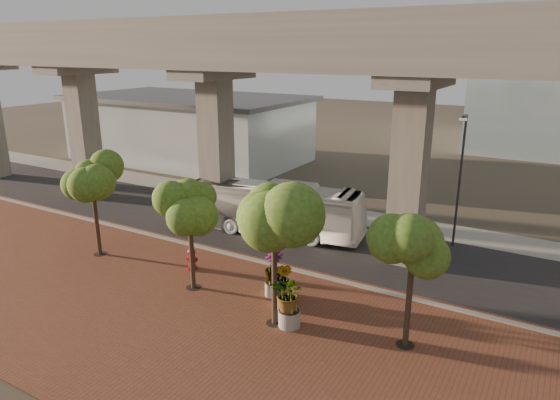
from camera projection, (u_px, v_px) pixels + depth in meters
The scene contains 18 objects.
ground at pixel (285, 252), 27.52m from camera, with size 160.00×160.00×0.00m, color #3D382D.
brick_plaza at pixel (191, 316), 20.90m from camera, with size 70.00×13.00×0.06m, color brown.
asphalt_road at pixel (302, 240), 29.17m from camera, with size 90.00×8.00×0.04m, color black.
curb_strip at pixel (266, 263), 25.84m from camera, with size 70.00×0.25×0.16m, color gray.
far_sidewalk at pixel (340, 214), 33.71m from camera, with size 90.00×3.00×0.06m, color gray.
transit_viaduct at pixel (303, 115), 27.04m from camera, with size 72.00×5.60×12.40m.
station_pavilion at pixel (189, 127), 49.41m from camera, with size 23.00×13.00×6.30m.
transit_bus at pixel (272, 209), 29.85m from camera, with size 2.62×11.15×3.11m, color white.
fire_hydrant at pixel (192, 259), 25.06m from camera, with size 0.59×0.53×1.18m.
planter_front at pixel (289, 296), 19.68m from camera, with size 1.97×1.97×2.17m.
planter_right at pixel (274, 269), 22.19m from camera, with size 2.00×2.00×2.14m.
planter_left at pixel (283, 280), 21.22m from camera, with size 1.89×1.89×2.07m.
street_tree_far_west at pixel (91, 174), 25.76m from camera, with size 3.56×3.56×6.09m.
street_tree_near_west at pixel (189, 205), 22.10m from camera, with size 3.21×3.21×5.50m.
street_tree_near_east at pixel (274, 208), 18.82m from camera, with size 3.75×3.75×6.66m.
street_tree_far_east at pixel (414, 242), 17.56m from camera, with size 3.14×3.14×5.61m.
streetlamp_west at pixel (224, 129), 34.37m from camera, with size 0.46×1.34×9.27m.
streetlamp_east at pixel (460, 172), 26.95m from camera, with size 0.37×1.07×7.40m.
Camera 1 is at (12.57, -22.16, 10.79)m, focal length 32.00 mm.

